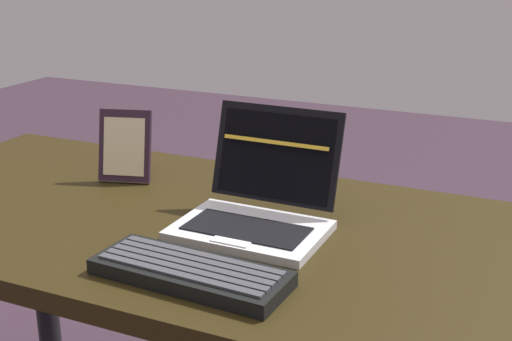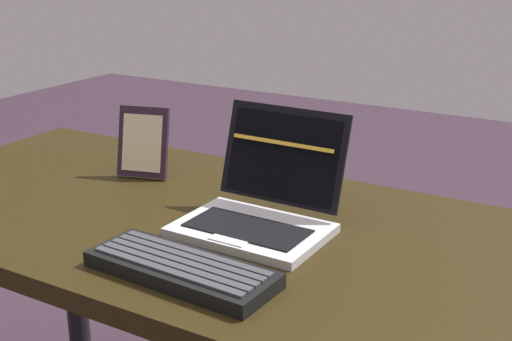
# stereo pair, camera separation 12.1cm
# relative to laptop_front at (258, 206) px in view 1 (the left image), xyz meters

# --- Properties ---
(desk) EXTENTS (1.71, 0.71, 0.71)m
(desk) POSITION_rel_laptop_front_xyz_m (-0.03, -0.01, -0.13)
(desk) COLOR black
(desk) RESTS_ON ground
(laptop_front) EXTENTS (0.28, 0.25, 0.22)m
(laptop_front) POSITION_rel_laptop_front_xyz_m (0.00, 0.00, 0.00)
(laptop_front) COLOR #BDBDC0
(laptop_front) RESTS_ON desk
(external_keyboard) EXTENTS (0.33, 0.14, 0.03)m
(external_keyboard) POSITION_rel_laptop_front_xyz_m (-0.01, -0.24, -0.03)
(external_keyboard) COLOR black
(external_keyboard) RESTS_ON desk
(photo_frame) EXTENTS (0.13, 0.08, 0.16)m
(photo_frame) POSITION_rel_laptop_front_xyz_m (-0.39, 0.13, 0.04)
(photo_frame) COLOR black
(photo_frame) RESTS_ON desk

